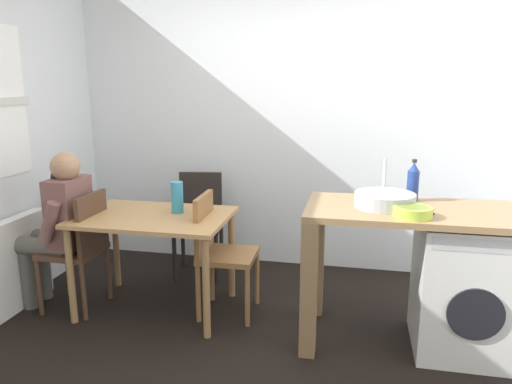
% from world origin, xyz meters
% --- Properties ---
extents(ground_plane, '(5.46, 5.46, 0.00)m').
position_xyz_m(ground_plane, '(0.00, 0.00, 0.00)').
color(ground_plane, black).
extents(wall_back, '(4.60, 0.10, 2.70)m').
position_xyz_m(wall_back, '(0.00, 1.75, 1.35)').
color(wall_back, silver).
rests_on(wall_back, ground_plane).
extents(radiator, '(0.10, 0.80, 0.70)m').
position_xyz_m(radiator, '(-2.02, 0.30, 0.35)').
color(radiator, white).
rests_on(radiator, ground_plane).
extents(dining_table, '(1.10, 0.76, 0.74)m').
position_xyz_m(dining_table, '(-0.98, 0.56, 0.64)').
color(dining_table, tan).
rests_on(dining_table, ground_plane).
extents(chair_person_seat, '(0.40, 0.40, 0.90)m').
position_xyz_m(chair_person_seat, '(-1.52, 0.45, 0.51)').
color(chair_person_seat, '#4C3323').
rests_on(chair_person_seat, ground_plane).
extents(chair_opposite, '(0.41, 0.41, 0.90)m').
position_xyz_m(chair_opposite, '(-0.50, 0.60, 0.51)').
color(chair_opposite, olive).
rests_on(chair_opposite, ground_plane).
extents(chair_spare_by_wall, '(0.46, 0.46, 0.90)m').
position_xyz_m(chair_spare_by_wall, '(-0.89, 1.33, 0.51)').
color(chair_spare_by_wall, black).
rests_on(chair_spare_by_wall, ground_plane).
extents(seated_person, '(0.50, 0.51, 1.20)m').
position_xyz_m(seated_person, '(-1.68, 0.46, 0.67)').
color(seated_person, '#595651').
rests_on(seated_person, ground_plane).
extents(kitchen_counter, '(1.50, 0.68, 0.92)m').
position_xyz_m(kitchen_counter, '(0.70, 0.44, 0.76)').
color(kitchen_counter, olive).
rests_on(kitchen_counter, ground_plane).
extents(washing_machine, '(0.60, 0.61, 0.86)m').
position_xyz_m(washing_machine, '(1.17, 0.44, 0.43)').
color(washing_machine, silver).
rests_on(washing_machine, ground_plane).
extents(sink_basin, '(0.38, 0.38, 0.09)m').
position_xyz_m(sink_basin, '(0.65, 0.44, 0.97)').
color(sink_basin, '#9EA0A5').
rests_on(sink_basin, kitchen_counter).
extents(tap, '(0.02, 0.02, 0.28)m').
position_xyz_m(tap, '(0.65, 0.62, 1.06)').
color(tap, '#B2B2B7').
rests_on(tap, kitchen_counter).
extents(bottle_tall_green, '(0.08, 0.08, 0.28)m').
position_xyz_m(bottle_tall_green, '(0.83, 0.65, 1.05)').
color(bottle_tall_green, navy).
rests_on(bottle_tall_green, kitchen_counter).
extents(mixing_bowl, '(0.23, 0.23, 0.06)m').
position_xyz_m(mixing_bowl, '(0.80, 0.24, 0.95)').
color(mixing_bowl, '#A8C63D').
rests_on(mixing_bowl, kitchen_counter).
extents(vase, '(0.09, 0.09, 0.23)m').
position_xyz_m(vase, '(-0.83, 0.66, 0.86)').
color(vase, teal).
rests_on(vase, dining_table).
extents(scissors, '(0.15, 0.06, 0.01)m').
position_xyz_m(scissors, '(0.86, 0.34, 0.92)').
color(scissors, '#B2B2B7').
rests_on(scissors, kitchen_counter).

